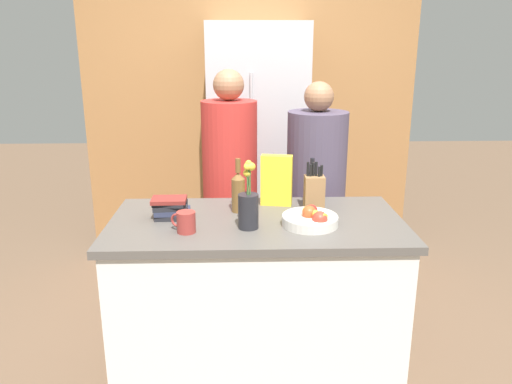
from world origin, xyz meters
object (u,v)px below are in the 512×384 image
(fruit_bowl, at_px, (311,219))
(knife_block, at_px, (314,191))
(person_in_blue, at_px, (316,192))
(bottle_oil, at_px, (238,191))
(person_at_sink, at_px, (230,184))
(refrigerator, at_px, (257,154))
(flower_vase, at_px, (248,206))
(coffee_mug, at_px, (186,222))
(bottle_vinegar, at_px, (312,185))
(cereal_box, at_px, (277,180))
(book_stack, at_px, (171,208))

(fruit_bowl, distance_m, knife_block, 0.27)
(person_in_blue, bearing_deg, bottle_oil, -152.77)
(bottle_oil, xyz_separation_m, person_at_sink, (-0.06, 0.59, -0.12))
(refrigerator, relative_size, person_at_sink, 1.18)
(knife_block, distance_m, person_at_sink, 0.73)
(refrigerator, height_order, bottle_oil, refrigerator)
(bottle_oil, bearing_deg, knife_block, 5.21)
(flower_vase, bearing_deg, knife_block, 38.69)
(refrigerator, distance_m, flower_vase, 1.53)
(flower_vase, xyz_separation_m, person_at_sink, (-0.10, 0.84, -0.12))
(refrigerator, bearing_deg, person_at_sink, -106.18)
(coffee_mug, bearing_deg, refrigerator, 75.93)
(bottle_vinegar, height_order, person_in_blue, person_in_blue)
(knife_block, bearing_deg, flower_vase, -141.31)
(knife_block, distance_m, cereal_box, 0.22)
(cereal_box, relative_size, bottle_vinegar, 1.12)
(cereal_box, bearing_deg, bottle_oil, -152.09)
(refrigerator, distance_m, knife_block, 1.27)
(fruit_bowl, bearing_deg, knife_block, 78.53)
(refrigerator, height_order, cereal_box, refrigerator)
(flower_vase, relative_size, cereal_box, 1.20)
(bottle_vinegar, bearing_deg, refrigerator, 103.62)
(flower_vase, relative_size, book_stack, 1.71)
(cereal_box, bearing_deg, person_at_sink, 119.29)
(flower_vase, height_order, cereal_box, flower_vase)
(fruit_bowl, relative_size, knife_block, 1.08)
(refrigerator, xyz_separation_m, book_stack, (-0.49, -1.37, 0.01))
(fruit_bowl, bearing_deg, refrigerator, 98.04)
(fruit_bowl, xyz_separation_m, person_at_sink, (-0.41, 0.81, -0.04))
(coffee_mug, bearing_deg, cereal_box, 41.66)
(knife_block, height_order, person_in_blue, person_in_blue)
(refrigerator, distance_m, book_stack, 1.45)
(refrigerator, bearing_deg, bottle_vinegar, -76.38)
(person_in_blue, bearing_deg, refrigerator, 95.29)
(refrigerator, height_order, fruit_bowl, refrigerator)
(knife_block, bearing_deg, book_stack, -170.24)
(coffee_mug, bearing_deg, person_at_sink, 77.61)
(knife_block, relative_size, person_at_sink, 0.16)
(coffee_mug, distance_m, person_at_sink, 0.91)
(refrigerator, xyz_separation_m, knife_block, (0.26, -1.24, 0.06))
(refrigerator, xyz_separation_m, coffee_mug, (-0.39, -1.57, 0.01))
(book_stack, xyz_separation_m, person_in_blue, (0.84, 0.64, -0.11))
(person_in_blue, bearing_deg, person_at_sink, 155.38)
(bottle_vinegar, height_order, person_at_sink, person_at_sink)
(fruit_bowl, height_order, bottle_oil, bottle_oil)
(refrigerator, xyz_separation_m, fruit_bowl, (0.21, -1.50, -0.00))
(bottle_vinegar, xyz_separation_m, person_in_blue, (0.08, 0.38, -0.16))
(refrigerator, distance_m, bottle_oil, 1.29)
(coffee_mug, xyz_separation_m, bottle_oil, (0.25, 0.30, 0.06))
(fruit_bowl, height_order, knife_block, knife_block)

